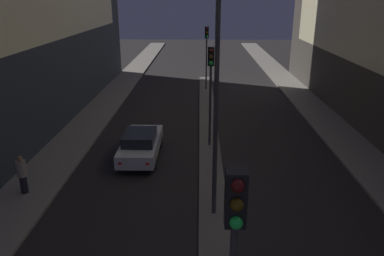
# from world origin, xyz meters

# --- Properties ---
(median_strip) EXTENTS (1.08, 32.31, 0.10)m
(median_strip) POSITION_xyz_m (0.00, 17.16, 0.05)
(median_strip) COLOR #66605B
(median_strip) RESTS_ON ground
(traffic_light_near) EXTENTS (0.32, 0.42, 5.07)m
(traffic_light_near) POSITION_xyz_m (0.00, 2.59, 3.80)
(traffic_light_near) COLOR #383838
(traffic_light_near) RESTS_ON median_strip
(traffic_light_mid) EXTENTS (0.32, 0.42, 5.07)m
(traffic_light_mid) POSITION_xyz_m (0.00, 16.03, 3.80)
(traffic_light_mid) COLOR #383838
(traffic_light_mid) RESTS_ON median_strip
(traffic_light_far) EXTENTS (0.32, 0.42, 5.07)m
(traffic_light_far) POSITION_xyz_m (0.00, 28.38, 3.80)
(traffic_light_far) COLOR #383838
(traffic_light_far) RESTS_ON median_strip
(street_lamp) EXTENTS (0.62, 0.62, 9.81)m
(street_lamp) POSITION_xyz_m (0.00, 9.53, 7.19)
(street_lamp) COLOR #383838
(street_lamp) RESTS_ON median_strip
(car_left_lane) EXTENTS (1.71, 4.35, 1.41)m
(car_left_lane) POSITION_xyz_m (-3.38, 14.52, 0.73)
(car_left_lane) COLOR silver
(car_left_lane) RESTS_ON ground
(pedestrian_on_left_sidewalk) EXTENTS (0.37, 0.37, 1.58)m
(pedestrian_on_left_sidewalk) POSITION_xyz_m (-7.46, 10.78, 0.95)
(pedestrian_on_left_sidewalk) COLOR black
(pedestrian_on_left_sidewalk) RESTS_ON sidewalk_left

